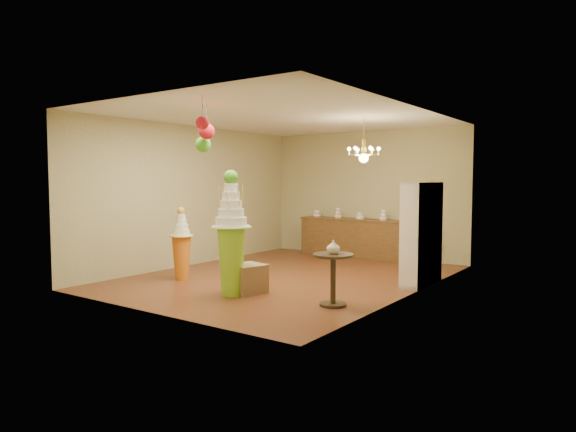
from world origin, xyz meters
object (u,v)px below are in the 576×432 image
Objects in this scene: pedestal_orange at (182,251)px; round_table at (333,272)px; sideboard at (360,238)px; pedestal_green at (231,244)px.

pedestal_orange is 1.75× the size of round_table.
round_table is (3.29, -0.10, -0.04)m from pedestal_orange.
sideboard is at bearing 112.80° from round_table.
round_table is at bearing -67.20° from sideboard.
pedestal_green is 0.66× the size of sideboard.
pedestal_orange is at bearing 164.45° from pedestal_green.
pedestal_orange is (-1.63, 0.45, -0.29)m from pedestal_green.
pedestal_green is 4.79m from sideboard.
pedestal_orange is at bearing 178.24° from round_table.
pedestal_orange reaches higher than sideboard.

